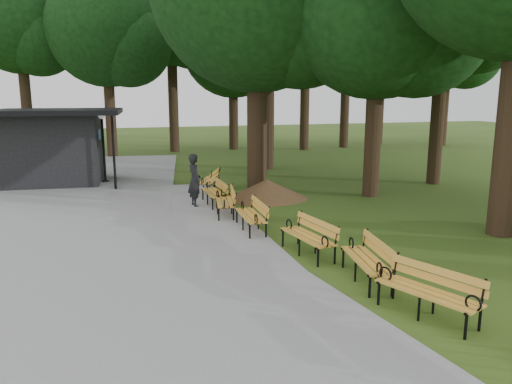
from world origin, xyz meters
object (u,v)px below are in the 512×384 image
object	(u,v)px
bench_1	(427,293)
bench_3	(308,237)
kiosk	(53,147)
bench_5	(225,202)
lawn_tree_1	(379,3)
lamp_post	(103,132)
dirt_mound	(267,189)
person	(195,180)
bench_6	(214,193)
bench_4	(251,216)
bench_2	(366,260)
bench_7	(209,180)

from	to	relation	value
bench_1	bench_3	size ratio (longest dim) A/B	1.00
kiosk	bench_5	size ratio (longest dim) A/B	2.65
kiosk	lawn_tree_1	size ratio (longest dim) A/B	0.49
lamp_post	bench_3	size ratio (longest dim) A/B	1.61
dirt_mound	lawn_tree_1	xyz separation A→B (m)	(3.90, -0.68, 6.53)
person	lawn_tree_1	bearing A→B (deg)	-99.98
person	dirt_mound	bearing A→B (deg)	-89.06
lamp_post	lawn_tree_1	bearing A→B (deg)	-32.78
person	bench_6	distance (m)	0.80
bench_4	bench_5	world-z (taller)	same
bench_2	bench_3	size ratio (longest dim) A/B	1.00
kiosk	lamp_post	distance (m)	2.22
dirt_mound	bench_5	xyz separation A→B (m)	(-2.09, -1.91, 0.08)
lamp_post	bench_4	world-z (taller)	lamp_post
dirt_mound	bench_6	xyz separation A→B (m)	(-2.08, -0.43, 0.08)
bench_1	bench_3	distance (m)	3.73
person	lamp_post	distance (m)	6.54
kiosk	bench_4	distance (m)	11.41
lamp_post	dirt_mound	bearing A→B (deg)	-44.37
kiosk	dirt_mound	xyz separation A→B (m)	(7.54, -5.93, -1.21)
dirt_mound	bench_2	size ratio (longest dim) A/B	1.34
bench_4	lawn_tree_1	bearing A→B (deg)	123.57
bench_6	person	bearing A→B (deg)	-90.00
bench_2	bench_5	bearing A→B (deg)	-157.29
bench_3	bench_5	bearing A→B (deg)	-175.51
bench_2	lawn_tree_1	distance (m)	10.97
bench_1	bench_3	xyz separation A→B (m)	(-0.54, 3.69, 0.00)
person	bench_6	size ratio (longest dim) A/B	0.95
lamp_post	bench_7	distance (m)	5.34
person	dirt_mound	size ratio (longest dim) A/B	0.71
bench_2	bench_7	bearing A→B (deg)	-164.00
person	bench_3	size ratio (longest dim) A/B	0.95
bench_3	bench_4	bearing A→B (deg)	-171.57
bench_4	bench_5	xyz separation A→B (m)	(-0.22, 2.00, 0.00)
bench_1	bench_2	bearing A→B (deg)	162.75
kiosk	bench_1	size ratio (longest dim) A/B	2.65
bench_2	lawn_tree_1	bearing A→B (deg)	159.12
bench_1	kiosk	bearing A→B (deg)	-177.24
kiosk	bench_7	xyz separation A→B (m)	(5.86, -3.85, -1.13)
person	bench_5	distance (m)	1.69
dirt_mound	bench_7	xyz separation A→B (m)	(-1.68, 2.08, 0.08)
bench_4	bench_5	size ratio (longest dim) A/B	1.00
lamp_post	bench_5	bearing A→B (deg)	-64.95
bench_1	bench_7	size ratio (longest dim) A/B	1.00
bench_2	lawn_tree_1	size ratio (longest dim) A/B	0.18
dirt_mound	lawn_tree_1	distance (m)	7.64
lamp_post	kiosk	bearing A→B (deg)	164.78
bench_3	bench_5	world-z (taller)	same
kiosk	bench_2	world-z (taller)	kiosk
dirt_mound	bench_3	xyz separation A→B (m)	(-1.22, -6.30, 0.08)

